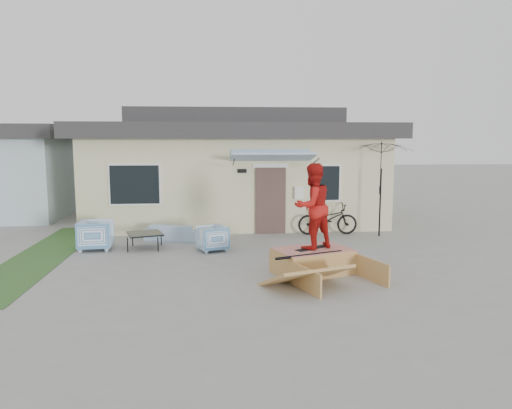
{
  "coord_description": "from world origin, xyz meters",
  "views": [
    {
      "loc": [
        -0.79,
        -10.5,
        2.97
      ],
      "look_at": [
        0.3,
        1.8,
        1.3
      ],
      "focal_mm": 33.75,
      "sensor_mm": 36.0,
      "label": 1
    }
  ],
  "objects": [
    {
      "name": "skateboard",
      "position": [
        1.39,
        -0.11,
        0.57
      ],
      "size": [
        0.83,
        0.65,
        0.05
      ],
      "primitive_type": "cube",
      "rotation": [
        0.0,
        0.0,
        0.58
      ],
      "color": "black",
      "rests_on": "skate_ramp"
    },
    {
      "name": "loveseat",
      "position": [
        -1.98,
        3.72,
        0.33
      ],
      "size": [
        1.75,
        0.94,
        0.66
      ],
      "primitive_type": "imported",
      "rotation": [
        0.0,
        0.0,
        2.86
      ],
      "color": "teal",
      "rests_on": "ground"
    },
    {
      "name": "bicycle",
      "position": [
        2.77,
        4.16,
        0.6
      ],
      "size": [
        1.89,
        0.7,
        1.2
      ],
      "primitive_type": "imported",
      "rotation": [
        0.0,
        0.0,
        1.55
      ],
      "color": "black",
      "rests_on": "ground"
    },
    {
      "name": "skater",
      "position": [
        1.39,
        -0.11,
        1.54
      ],
      "size": [
        1.16,
        1.07,
        1.9
      ],
      "primitive_type": "imported",
      "rotation": [
        0.0,
        0.0,
        3.62
      ],
      "color": "#B31713",
      "rests_on": "skateboard"
    },
    {
      "name": "coffee_table",
      "position": [
        -2.68,
        2.63,
        0.22
      ],
      "size": [
        1.12,
        1.12,
        0.44
      ],
      "primitive_type": "cube",
      "rotation": [
        0.0,
        0.0,
        0.31
      ],
      "color": "black",
      "rests_on": "ground"
    },
    {
      "name": "ground",
      "position": [
        0.0,
        0.0,
        0.0
      ],
      "size": [
        90.0,
        90.0,
        0.0
      ],
      "primitive_type": "plane",
      "color": "gray",
      "rests_on": "ground"
    },
    {
      "name": "armchair_right",
      "position": [
        -0.85,
        2.21,
        0.37
      ],
      "size": [
        0.89,
        0.92,
        0.75
      ],
      "primitive_type": "imported",
      "rotation": [
        0.0,
        0.0,
        -1.22
      ],
      "color": "teal",
      "rests_on": "ground"
    },
    {
      "name": "skate_ramp",
      "position": [
        1.4,
        -0.16,
        0.27
      ],
      "size": [
        2.25,
        2.57,
        0.54
      ],
      "primitive_type": null,
      "rotation": [
        0.0,
        0.0,
        0.34
      ],
      "color": "#B08146",
      "rests_on": "ground"
    },
    {
      "name": "grass_strip",
      "position": [
        -5.2,
        2.0,
        0.0
      ],
      "size": [
        1.4,
        8.0,
        0.01
      ],
      "primitive_type": "cube",
      "color": "#2E5726",
      "rests_on": "ground"
    },
    {
      "name": "armchair_left",
      "position": [
        -3.99,
        2.64,
        0.45
      ],
      "size": [
        0.87,
        0.92,
        0.89
      ],
      "primitive_type": "imported",
      "rotation": [
        0.0,
        0.0,
        1.64
      ],
      "color": "teal",
      "rests_on": "ground"
    },
    {
      "name": "patio_umbrella",
      "position": [
        4.31,
        3.76,
        1.75
      ],
      "size": [
        1.8,
        1.66,
        2.2
      ],
      "color": "black",
      "rests_on": "ground"
    },
    {
      "name": "house",
      "position": [
        0.0,
        7.99,
        1.94
      ],
      "size": [
        10.8,
        8.49,
        4.1
      ],
      "color": "beige",
      "rests_on": "ground"
    }
  ]
}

